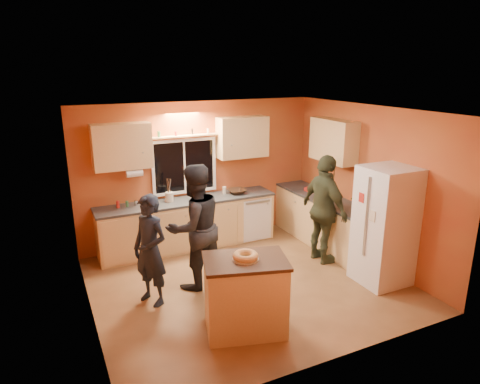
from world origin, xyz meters
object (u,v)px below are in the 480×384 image
island (245,295)px  person_center (195,227)px  person_left (150,250)px  refrigerator (385,226)px  person_right (324,210)px

island → person_center: (-0.16, 1.36, 0.44)m
person_left → refrigerator: bearing=45.5°
refrigerator → person_right: person_right is taller
refrigerator → island: bearing=-173.9°
person_left → person_right: (2.93, 0.07, 0.13)m
person_center → island: bearing=83.3°
refrigerator → person_right: bearing=111.9°
island → person_left: person_left is taller
refrigerator → person_center: person_center is taller
refrigerator → person_center: 2.83m
person_left → island: bearing=7.6°
refrigerator → person_right: size_ratio=0.98×
person_right → person_left: bearing=90.2°
person_left → person_center: 0.76m
person_left → person_center: (0.71, 0.20, 0.15)m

